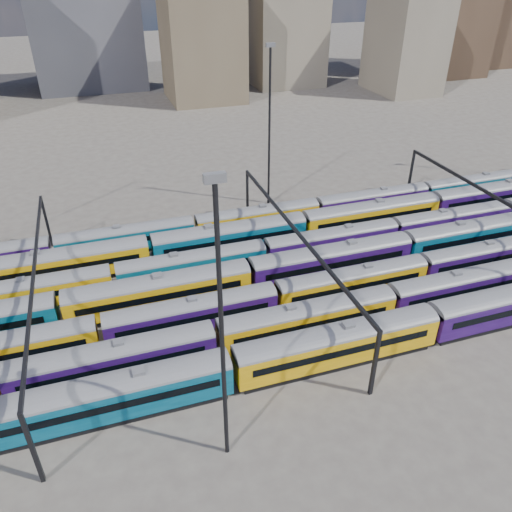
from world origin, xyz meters
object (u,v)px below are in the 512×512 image
object	(u,v)px
rake_0	(337,341)
mast_2	(221,325)
rake_1	(113,357)
rake_2	(192,311)

from	to	relation	value
rake_0	mast_2	xyz separation A→B (m)	(-13.70, -7.00, 11.07)
rake_1	rake_0	bearing A→B (deg)	-12.82
rake_0	mast_2	world-z (taller)	mast_2
rake_1	mast_2	distance (m)	18.43
rake_0	mast_2	bearing A→B (deg)	-152.94
rake_0	rake_2	size ratio (longest dim) A/B	1.12
rake_1	rake_2	xyz separation A→B (m)	(8.93, 5.00, -0.11)
rake_0	rake_2	xyz separation A→B (m)	(-13.04, 10.00, -0.33)
rake_1	mast_2	bearing A→B (deg)	-55.44
mast_2	rake_2	bearing A→B (deg)	87.77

